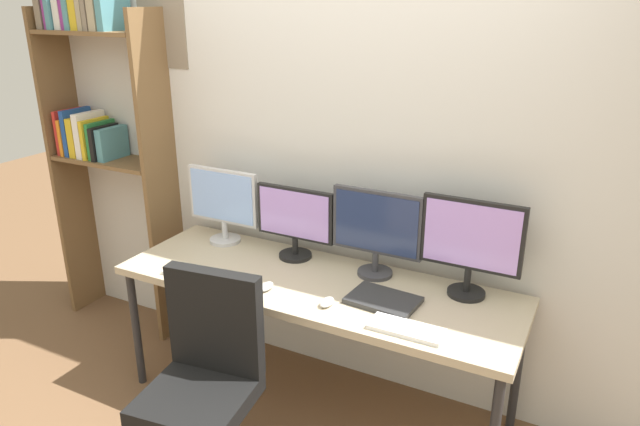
% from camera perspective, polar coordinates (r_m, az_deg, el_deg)
% --- Properties ---
extents(wall_back, '(4.45, 0.11, 2.60)m').
position_cam_1_polar(wall_back, '(3.09, 3.15, 5.80)').
color(wall_back, silver).
rests_on(wall_back, ground_plane).
extents(desk, '(2.05, 0.68, 0.74)m').
position_cam_1_polar(desk, '(2.96, -0.45, -7.63)').
color(desk, tan).
rests_on(desk, ground_plane).
extents(bookshelf, '(0.83, 0.28, 2.19)m').
position_cam_1_polar(bookshelf, '(3.88, -20.93, 9.00)').
color(bookshelf, brown).
rests_on(bookshelf, ground_plane).
extents(office_chair, '(0.52, 0.52, 0.99)m').
position_cam_1_polar(office_chair, '(2.73, -11.19, -17.92)').
color(office_chair, '#2D2D33').
rests_on(office_chair, ground_plane).
extents(monitor_far_left, '(0.45, 0.18, 0.43)m').
position_cam_1_polar(monitor_far_left, '(3.36, -9.46, 1.09)').
color(monitor_far_left, silver).
rests_on(monitor_far_left, desk).
extents(monitor_center_left, '(0.45, 0.18, 0.40)m').
position_cam_1_polar(monitor_center_left, '(3.12, -2.47, -0.62)').
color(monitor_center_left, black).
rests_on(monitor_center_left, desk).
extents(monitor_center_right, '(0.47, 0.18, 0.45)m').
position_cam_1_polar(monitor_center_right, '(2.92, 5.57, -1.53)').
color(monitor_center_right, '#38383D').
rests_on(monitor_center_right, desk).
extents(monitor_far_right, '(0.47, 0.18, 0.48)m').
position_cam_1_polar(monitor_far_right, '(2.79, 14.59, -2.77)').
color(monitor_far_right, black).
rests_on(monitor_far_right, desk).
extents(keyboard_left, '(0.36, 0.13, 0.02)m').
position_cam_1_polar(keyboard_left, '(3.04, -11.93, -5.95)').
color(keyboard_left, silver).
rests_on(keyboard_left, desk).
extents(keyboard_right, '(0.32, 0.13, 0.02)m').
position_cam_1_polar(keyboard_right, '(2.56, 8.46, -11.17)').
color(keyboard_right, silver).
rests_on(keyboard_right, desk).
extents(mouse_left_side, '(0.06, 0.10, 0.03)m').
position_cam_1_polar(mouse_left_side, '(2.72, 0.69, -8.72)').
color(mouse_left_side, silver).
rests_on(mouse_left_side, desk).
extents(mouse_right_side, '(0.06, 0.10, 0.03)m').
position_cam_1_polar(mouse_right_side, '(2.86, -5.28, -7.18)').
color(mouse_right_side, silver).
rests_on(mouse_right_side, desk).
extents(laptop_closed, '(0.34, 0.25, 0.02)m').
position_cam_1_polar(laptop_closed, '(2.76, 6.21, -8.49)').
color(laptop_closed, '#2D2D2D').
rests_on(laptop_closed, desk).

